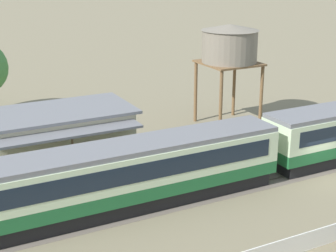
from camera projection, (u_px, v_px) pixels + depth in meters
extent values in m
plane|color=#7A7056|center=(322.00, 177.00, 34.28)|extent=(600.00, 600.00, 0.00)
cylinder|color=black|center=(316.00, 163.00, 35.37)|extent=(0.90, 0.18, 0.90)
cylinder|color=black|center=(302.00, 156.00, 36.58)|extent=(0.90, 0.18, 0.90)
cube|color=#1E6033|center=(132.00, 186.00, 29.85)|extent=(18.60, 3.08, 0.80)
cube|color=beige|center=(132.00, 164.00, 29.42)|extent=(18.60, 3.08, 1.92)
cube|color=#192330|center=(132.00, 163.00, 29.39)|extent=(17.12, 3.12, 1.07)
cube|color=slate|center=(131.00, 146.00, 29.07)|extent=(18.60, 2.90, 0.30)
cube|color=black|center=(133.00, 199.00, 30.11)|extent=(17.86, 2.65, 0.88)
cylinder|color=black|center=(227.00, 184.00, 32.18)|extent=(0.90, 0.18, 0.90)
cylinder|color=black|center=(215.00, 175.00, 33.39)|extent=(0.90, 0.18, 0.90)
cylinder|color=black|center=(30.00, 229.00, 26.83)|extent=(0.90, 0.18, 0.90)
cylinder|color=black|center=(24.00, 217.00, 28.04)|extent=(0.90, 0.18, 0.90)
cube|color=#665B51|center=(203.00, 190.00, 32.36)|extent=(137.17, 3.60, 0.01)
cube|color=#4C4238|center=(209.00, 194.00, 31.75)|extent=(137.17, 0.12, 0.04)
cube|color=#4C4238|center=(197.00, 185.00, 32.96)|extent=(137.17, 0.12, 0.04)
cube|color=beige|center=(56.00, 141.00, 35.06)|extent=(9.77, 5.14, 3.96)
cube|color=slate|center=(54.00, 112.00, 34.41)|extent=(10.55, 5.55, 0.20)
cube|color=slate|center=(69.00, 134.00, 31.72)|extent=(9.38, 1.60, 0.16)
cylinder|color=brown|center=(74.00, 164.00, 31.79)|extent=(0.14, 0.14, 3.48)
cylinder|color=brown|center=(234.00, 87.00, 46.75)|extent=(0.28, 0.28, 5.35)
cylinder|color=brown|center=(196.00, 92.00, 44.99)|extent=(0.28, 0.28, 5.35)
cylinder|color=brown|center=(261.00, 97.00, 43.34)|extent=(0.28, 0.28, 5.35)
cylinder|color=brown|center=(221.00, 103.00, 41.58)|extent=(0.28, 0.28, 5.35)
cube|color=brown|center=(229.00, 63.00, 43.29)|extent=(4.54, 4.54, 0.16)
cylinder|color=slate|center=(230.00, 46.00, 42.85)|extent=(4.62, 4.62, 2.66)
cone|color=slate|center=(230.00, 27.00, 42.35)|extent=(4.85, 4.85, 0.50)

